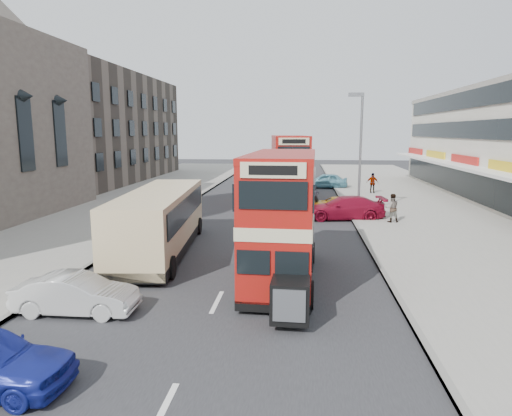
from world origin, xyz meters
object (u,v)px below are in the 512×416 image
at_px(bus_main, 282,217).
at_px(pedestrian_near, 392,208).
at_px(coach, 160,219).
at_px(car_right_c, 325,181).
at_px(car_left_front, 76,294).
at_px(cyclist, 315,204).
at_px(car_right_b, 334,205).
at_px(bus_second, 289,169).
at_px(car_right_a, 344,208).
at_px(street_lamp, 359,145).
at_px(pedestrian_far, 372,183).

distance_m(bus_main, pedestrian_near, 12.96).
relative_size(coach, car_right_c, 2.36).
distance_m(car_left_front, cyclist, 20.37).
bearing_deg(coach, car_right_b, 46.76).
bearing_deg(car_right_b, pedestrian_near, 48.38).
xyz_separation_m(coach, car_right_b, (8.87, 11.29, -1.03)).
relative_size(bus_second, coach, 0.90).
bearing_deg(car_right_a, car_left_front, -36.67).
relative_size(bus_second, cyclist, 4.97).
distance_m(street_lamp, pedestrian_far, 12.28).
bearing_deg(coach, car_right_a, 39.06).
bearing_deg(car_right_a, cyclist, -147.43).
bearing_deg(street_lamp, car_right_c, 94.83).
bearing_deg(pedestrian_far, pedestrian_near, -90.75).
bearing_deg(car_left_front, car_right_c, -16.41).
bearing_deg(car_right_c, coach, -12.95).
bearing_deg(cyclist, car_right_c, 78.25).
relative_size(pedestrian_near, pedestrian_far, 0.99).
bearing_deg(pedestrian_near, street_lamp, -56.18).
xyz_separation_m(car_right_c, pedestrian_far, (4.02, -4.19, 0.30)).
bearing_deg(pedestrian_far, cyclist, -115.70).
distance_m(bus_second, coach, 16.68).
distance_m(street_lamp, car_right_c, 16.13).
bearing_deg(pedestrian_far, car_right_b, -109.41).
relative_size(street_lamp, bus_second, 0.86).
xyz_separation_m(coach, car_right_c, (9.01, 25.57, -0.85)).
bearing_deg(car_right_a, car_right_b, -172.87).
distance_m(bus_main, coach, 6.88).
xyz_separation_m(car_left_front, car_right_c, (9.43, 32.92, 0.13)).
relative_size(bus_second, car_right_a, 1.81).
distance_m(bus_second, car_right_c, 10.65).
height_order(street_lamp, coach, street_lamp).
height_order(street_lamp, pedestrian_near, street_lamp).
relative_size(bus_second, car_right_c, 2.13).
distance_m(coach, car_right_c, 27.12).
distance_m(coach, car_right_a, 13.10).
xyz_separation_m(street_lamp, pedestrian_far, (2.70, 11.38, -3.73)).
xyz_separation_m(car_left_front, car_right_b, (9.29, 18.64, -0.05)).
height_order(car_right_b, pedestrian_far, pedestrian_far).
xyz_separation_m(bus_main, car_left_front, (-6.29, -3.87, -1.86)).
relative_size(car_right_b, cyclist, 2.19).
bearing_deg(cyclist, bus_second, 108.44).
distance_m(bus_second, car_right_b, 5.85).
distance_m(street_lamp, bus_second, 7.64).
xyz_separation_m(street_lamp, car_right_c, (-1.31, 15.56, -4.03)).
bearing_deg(car_right_c, street_lamp, 11.30).
bearing_deg(cyclist, street_lamp, -32.56).
xyz_separation_m(car_right_a, pedestrian_far, (3.65, 12.28, 0.30)).
relative_size(car_left_front, cyclist, 2.01).
bearing_deg(pedestrian_near, car_right_b, -52.42).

